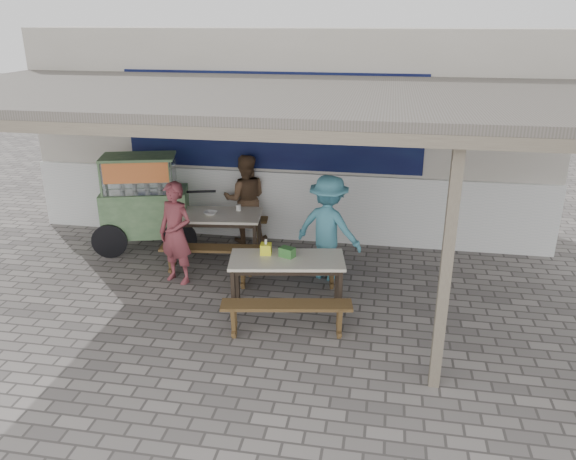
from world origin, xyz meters
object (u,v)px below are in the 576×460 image
Objects in this scene: bench_left_street at (210,254)px; condiment_jar at (238,208)px; table_left at (217,218)px; table_right at (287,264)px; patron_right_table at (328,228)px; patron_wall_side at (245,199)px; bench_left_wall at (224,224)px; patron_street_side at (176,233)px; donation_box at (287,252)px; vendor_cart at (144,199)px; bench_right_street at (287,312)px; tissue_box at (266,249)px; condiment_bowl at (211,213)px; bench_right_wall at (287,266)px.

condiment_jar is (0.22, 0.87, 0.46)m from bench_left_street.
table_right is at bearing -54.37° from table_left.
patron_wall_side is at bearing -17.56° from patron_right_table.
bench_left_wall is at bearing 114.67° from table_right.
donation_box is (1.73, -0.53, 0.06)m from patron_street_side.
table_left is at bearing -23.67° from vendor_cart.
tissue_box is at bearing 108.79° from bench_right_street.
patron_right_table reaches higher than table_left.
condiment_bowl is (-1.19, 1.38, -0.05)m from tissue_box.
patron_wall_side reaches higher than bench_left_street.
patron_right_table is (1.55, -1.22, 0.02)m from patron_wall_side.
bench_left_street is 0.97× the size of table_right.
bench_right_street is 2.74m from condiment_jar.
donation_box is at bearing 1.92° from patron_street_side.
bench_left_street is 10.81× the size of tissue_box.
vendor_cart is 13.37× the size of tissue_box.
donation_box reaches higher than condiment_bowl.
bench_left_street and bench_left_wall have the same top height.
table_left is at bearing 56.75° from patron_wall_side.
condiment_jar is at bearing -54.55° from bench_left_wall.
bench_left_wall and bench_right_street have the same top height.
donation_box is at bearing -47.08° from vendor_cart.
bench_left_wall is 2.65m from table_right.
tissue_box is at bearing 171.79° from donation_box.
tissue_box reaches higher than table_left.
table_right is at bearing -83.69° from donation_box.
patron_wall_side is at bearing 75.33° from bench_left_street.
bench_left_wall is at bearing 132.55° from condiment_jar.
bench_left_wall is at bearing 5.04° from vendor_cart.
bench_left_street is 1.24m from bench_right_wall.
donation_box is (1.32, -0.83, 0.47)m from bench_left_street.
patron_street_side is 10.74× the size of tissue_box.
tissue_box reaches higher than bench_right_street.
tissue_box reaches higher than table_right.
vendor_cart reaches higher than patron_wall_side.
bench_left_wall is 8.00× the size of donation_box.
patron_right_table reaches higher than bench_right_wall.
table_left is 0.97× the size of patron_wall_side.
patron_right_table is at bearing -20.12° from table_left.
table_left is at bearing 31.62° from condiment_bowl.
vendor_cart reaches higher than donation_box.
patron_street_side is (-0.24, -1.58, 0.42)m from bench_left_wall.
vendor_cart is 20.02× the size of condiment_jar.
patron_street_side reaches higher than donation_box.
patron_right_table is (1.75, 0.22, 0.45)m from bench_left_street.
bench_right_street is 2.26m from patron_street_side.
bench_left_street is 7.45× the size of condiment_bowl.
patron_wall_side is at bearing 103.00° from bench_right_street.
patron_wall_side is 7.49× the size of condiment_bowl.
bench_right_wall is at bearing 100.16° from donation_box.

